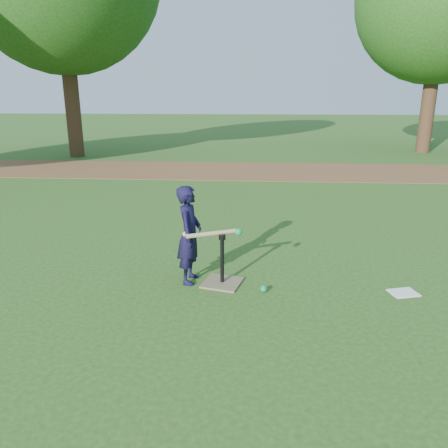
{
  "coord_description": "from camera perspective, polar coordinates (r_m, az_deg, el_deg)",
  "views": [
    {
      "loc": [
        0.25,
        -4.96,
        2.2
      ],
      "look_at": [
        -0.12,
        0.1,
        0.65
      ],
      "focal_mm": 35.0,
      "sensor_mm": 36.0,
      "label": 1
    }
  ],
  "objects": [
    {
      "name": "wiffle_ball_ground",
      "position": [
        5.04,
        5.2,
        -8.43
      ],
      "size": [
        0.08,
        0.08,
        0.08
      ],
      "primitive_type": "sphere",
      "color": "#0D944F",
      "rests_on": "ground"
    },
    {
      "name": "clipboard",
      "position": [
        5.41,
        22.39,
        -8.3
      ],
      "size": [
        0.35,
        0.3,
        0.01
      ],
      "primitive_type": "cube",
      "rotation": [
        0.0,
        0.0,
        0.27
      ],
      "color": "white",
      "rests_on": "ground"
    },
    {
      "name": "ground",
      "position": [
        5.43,
        1.17,
        -6.9
      ],
      "size": [
        80.0,
        80.0,
        0.0
      ],
      "primitive_type": "plane",
      "color": "#285116",
      "rests_on": "ground"
    },
    {
      "name": "batting_tee",
      "position": [
        5.21,
        -0.24,
        -6.65
      ],
      "size": [
        0.52,
        0.52,
        0.61
      ],
      "color": "#766B4A",
      "rests_on": "ground"
    },
    {
      "name": "child",
      "position": [
        5.12,
        -4.54,
        -1.42
      ],
      "size": [
        0.31,
        0.45,
        1.17
      ],
      "primitive_type": "imported",
      "rotation": [
        0.0,
        0.0,
        1.5
      ],
      "color": "black",
      "rests_on": "ground"
    },
    {
      "name": "swing_action",
      "position": [
        4.99,
        -1.26,
        -1.22
      ],
      "size": [
        0.69,
        0.3,
        0.12
      ],
      "color": "tan",
      "rests_on": "ground"
    },
    {
      "name": "dirt_strip",
      "position": [
        12.66,
        2.95,
        6.96
      ],
      "size": [
        24.0,
        3.0,
        0.01
      ],
      "primitive_type": "cube",
      "color": "brown",
      "rests_on": "ground"
    }
  ]
}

